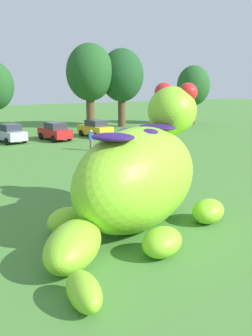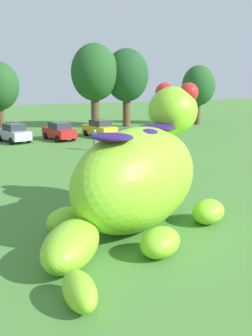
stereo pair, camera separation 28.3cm
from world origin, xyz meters
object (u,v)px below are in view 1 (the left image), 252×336
Objects in this scene: car_red at (55,131)px; car_yellow at (95,128)px; giant_inflatable_creature at (138,177)px; car_silver at (10,133)px; spectator_mid_field at (91,140)px.

car_red is 1.00× the size of car_yellow.
car_red is at bearing 79.29° from giant_inflatable_creature.
giant_inflatable_creature is 26.19m from car_yellow.
car_red is (4.60, 24.34, -1.21)m from giant_inflatable_creature.
car_silver is 8.52m from car_yellow.
car_silver is 9.02m from spectator_mid_field.
giant_inflatable_creature reaches higher than spectator_mid_field.
giant_inflatable_creature is 2.15× the size of car_yellow.
spectator_mid_field is at bearing 72.72° from giant_inflatable_creature.
giant_inflatable_creature is 2.13× the size of car_silver.
spectator_mid_field is at bearing -116.07° from car_yellow.
car_red is at bearing 96.63° from spectator_mid_field.
car_yellow is (4.33, 0.25, 0.00)m from car_red.
car_yellow is at bearing 63.93° from spectator_mid_field.
car_silver is 2.55× the size of spectator_mid_field.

